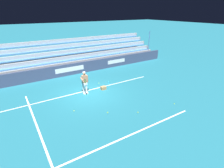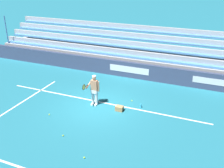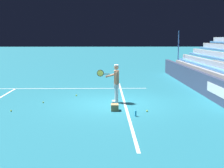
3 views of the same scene
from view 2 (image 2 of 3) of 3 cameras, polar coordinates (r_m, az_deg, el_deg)
ground_plane at (r=14.43m, az=-3.28°, el=-4.82°), size 160.00×160.00×0.00m
court_baseline_white at (r=14.83m, az=-2.44°, el=-3.97°), size 12.00×0.10×0.01m
back_wall_sponsor_board at (r=18.13m, az=3.18°, el=3.22°), size 23.86×0.25×1.10m
bleacher_stand at (r=20.07m, az=5.35°, el=5.82°), size 22.67×3.20×3.40m
tennis_player at (r=14.20m, az=-3.91°, el=-1.30°), size 0.58×0.99×1.71m
ball_box_cardboard at (r=13.92m, az=1.63°, el=-5.33°), size 0.40×0.30×0.26m
tennis_ball_midcourt at (r=10.83m, az=-6.05°, el=-15.64°), size 0.07×0.07×0.07m
tennis_ball_by_box at (r=14.94m, az=4.36°, el=-3.66°), size 0.07×0.07×0.07m
tennis_ball_toward_net at (r=12.18m, az=-10.60°, el=-10.97°), size 0.07×0.07×0.07m
tennis_ball_stray_back at (r=13.93m, az=-13.50°, el=-6.48°), size 0.07×0.07×0.07m
water_bottle at (r=14.29m, az=6.30°, el=-4.75°), size 0.07×0.07×0.22m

